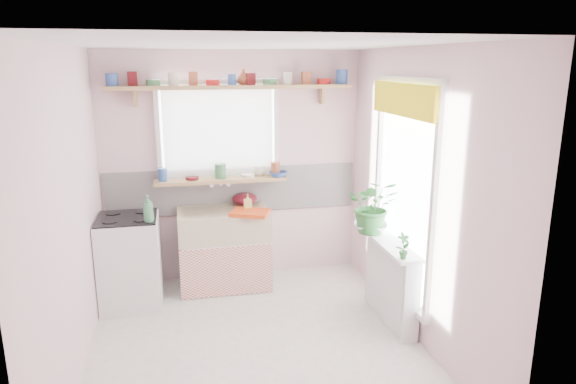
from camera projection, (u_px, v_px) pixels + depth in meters
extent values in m
plane|color=white|center=(257.00, 346.00, 4.41)|extent=(3.20, 3.20, 0.00)
plane|color=white|center=(252.00, 44.00, 3.80)|extent=(3.20, 3.20, 0.00)
plane|color=beige|center=(233.00, 167.00, 5.62)|extent=(2.80, 0.00, 2.80)
plane|color=beige|center=(302.00, 290.00, 2.59)|extent=(2.80, 0.00, 2.80)
plane|color=beige|center=(69.00, 217.00, 3.82)|extent=(0.00, 3.20, 3.20)
plane|color=beige|center=(416.00, 197.00, 4.39)|extent=(0.00, 3.20, 3.20)
cube|color=white|center=(234.00, 190.00, 5.67)|extent=(2.74, 0.03, 0.50)
cube|color=#C47F84|center=(234.00, 207.00, 5.72)|extent=(2.74, 0.02, 0.12)
cube|color=white|center=(218.00, 131.00, 5.49)|extent=(1.20, 0.01, 1.00)
cube|color=white|center=(219.00, 132.00, 5.43)|extent=(1.15, 0.02, 0.95)
cube|color=white|center=(406.00, 191.00, 4.58)|extent=(0.01, 1.10, 1.90)
cube|color=yellow|center=(402.00, 100.00, 4.36)|extent=(0.03, 1.20, 0.28)
cube|color=white|center=(225.00, 262.00, 5.55)|extent=(0.85, 0.55, 0.55)
cube|color=#D3573E|center=(227.00, 272.00, 5.28)|extent=(0.95, 0.02, 0.53)
cube|color=beige|center=(223.00, 224.00, 5.44)|extent=(0.95, 0.55, 0.30)
cylinder|color=silver|center=(220.00, 182.00, 5.58)|extent=(0.03, 0.22, 0.03)
cube|color=white|center=(130.00, 262.00, 5.07)|extent=(0.58, 0.58, 0.90)
cube|color=black|center=(127.00, 218.00, 4.96)|extent=(0.56, 0.56, 0.02)
cylinder|color=black|center=(110.00, 222.00, 4.80)|extent=(0.14, 0.14, 0.01)
cylinder|color=black|center=(141.00, 220.00, 4.85)|extent=(0.14, 0.14, 0.01)
cylinder|color=black|center=(113.00, 213.00, 5.06)|extent=(0.14, 0.14, 0.01)
cylinder|color=black|center=(142.00, 212.00, 5.12)|extent=(0.14, 0.14, 0.01)
cube|color=white|center=(391.00, 283.00, 4.78)|extent=(0.15, 0.90, 0.75)
cube|color=white|center=(390.00, 244.00, 4.68)|extent=(0.22, 0.95, 0.03)
cube|color=tan|center=(221.00, 180.00, 5.50)|extent=(1.40, 0.22, 0.04)
cube|color=tan|center=(232.00, 87.00, 5.28)|extent=(2.52, 0.24, 0.04)
cylinder|color=#3359A5|center=(112.00, 80.00, 5.02)|extent=(0.11, 0.11, 0.12)
cylinder|color=#590F14|center=(133.00, 80.00, 5.06)|extent=(0.11, 0.11, 0.12)
cylinder|color=#3F7F4C|center=(153.00, 83.00, 5.11)|extent=(0.11, 0.11, 0.06)
cylinder|color=silver|center=(173.00, 80.00, 5.14)|extent=(0.11, 0.11, 0.12)
cylinder|color=#A55133|center=(193.00, 79.00, 5.18)|extent=(0.11, 0.11, 0.12)
cylinder|color=red|center=(213.00, 82.00, 5.23)|extent=(0.11, 0.11, 0.06)
cylinder|color=#3359A5|center=(232.00, 79.00, 5.27)|extent=(0.11, 0.11, 0.12)
cylinder|color=#590F14|center=(251.00, 79.00, 5.31)|extent=(0.11, 0.11, 0.12)
cylinder|color=#3F7F4C|center=(270.00, 82.00, 5.35)|extent=(0.11, 0.11, 0.06)
cylinder|color=silver|center=(288.00, 79.00, 5.39)|extent=(0.11, 0.11, 0.12)
cylinder|color=#A55133|center=(306.00, 79.00, 5.43)|extent=(0.11, 0.11, 0.12)
cylinder|color=red|center=(324.00, 81.00, 5.47)|extent=(0.11, 0.11, 0.06)
cylinder|color=#3359A5|center=(342.00, 78.00, 5.51)|extent=(0.11, 0.11, 0.12)
cylinder|color=#3359A5|center=(161.00, 175.00, 5.36)|extent=(0.11, 0.11, 0.12)
cylinder|color=#590F14|center=(191.00, 174.00, 5.42)|extent=(0.11, 0.11, 0.12)
cylinder|color=#3F7F4C|center=(220.00, 176.00, 5.49)|extent=(0.11, 0.11, 0.06)
cylinder|color=silver|center=(249.00, 172.00, 5.55)|extent=(0.11, 0.11, 0.12)
cylinder|color=#A55133|center=(277.00, 170.00, 5.61)|extent=(0.11, 0.11, 0.12)
cube|color=#DD4413|center=(250.00, 213.00, 5.26)|extent=(0.46, 0.41, 0.04)
ellipsoid|color=#550E1B|center=(245.00, 199.00, 5.63)|extent=(0.37, 0.37, 0.13)
imported|color=#2C6F2F|center=(373.00, 206.00, 4.88)|extent=(0.59, 0.56, 0.54)
imported|color=white|center=(371.00, 227.00, 4.97)|extent=(0.42, 0.42, 0.08)
imported|color=#28642A|center=(403.00, 246.00, 4.25)|extent=(0.14, 0.11, 0.23)
imported|color=#CBB95A|center=(248.00, 203.00, 5.37)|extent=(0.09, 0.09, 0.18)
imported|color=silver|center=(259.00, 170.00, 5.63)|extent=(0.17, 0.17, 0.11)
imported|color=#30549E|center=(278.00, 174.00, 5.56)|extent=(0.23, 0.23, 0.06)
imported|color=#A24C32|center=(244.00, 77.00, 5.34)|extent=(0.16, 0.16, 0.16)
imported|color=#438758|center=(148.00, 208.00, 4.78)|extent=(0.13, 0.13, 0.26)
sphere|color=#FF6015|center=(371.00, 221.00, 4.96)|extent=(0.08, 0.08, 0.08)
sphere|color=#FF6015|center=(376.00, 220.00, 5.00)|extent=(0.08, 0.08, 0.08)
sphere|color=#FF6015|center=(365.00, 221.00, 4.97)|extent=(0.08, 0.08, 0.08)
cylinder|color=yellow|center=(375.00, 222.00, 4.91)|extent=(0.18, 0.04, 0.10)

